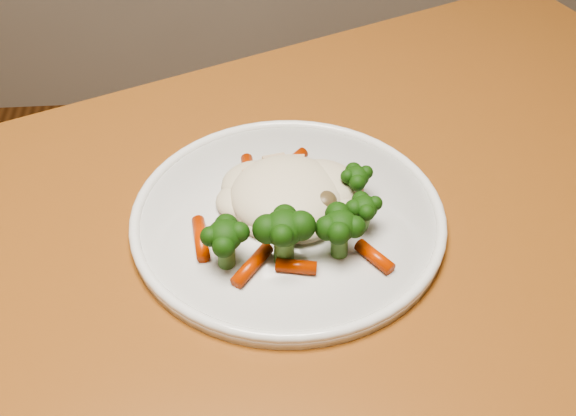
{
  "coord_description": "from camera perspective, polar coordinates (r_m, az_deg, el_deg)",
  "views": [
    {
      "loc": [
        -0.26,
        -0.33,
        1.23
      ],
      "look_at": [
        -0.22,
        0.16,
        0.77
      ],
      "focal_mm": 45.0,
      "sensor_mm": 36.0,
      "label": 1
    }
  ],
  "objects": [
    {
      "name": "dining_table",
      "position": [
        0.73,
        2.83,
        -10.94
      ],
      "size": [
        1.3,
        1.11,
        0.75
      ],
      "rotation": [
        0.0,
        0.0,
        0.41
      ],
      "color": "#965522",
      "rests_on": "ground"
    },
    {
      "name": "plate",
      "position": [
        0.68,
        0.0,
        -0.88
      ],
      "size": [
        0.3,
        0.3,
        0.01
      ],
      "primitive_type": "cylinder",
      "color": "white",
      "rests_on": "dining_table"
    },
    {
      "name": "meal",
      "position": [
        0.66,
        0.31,
        0.41
      ],
      "size": [
        0.18,
        0.18,
        0.05
      ],
      "color": "beige",
      "rests_on": "plate"
    }
  ]
}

